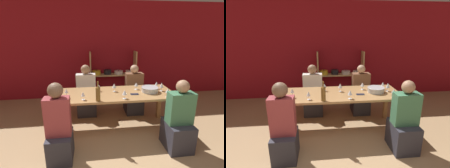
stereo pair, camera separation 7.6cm
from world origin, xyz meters
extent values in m
cube|color=maroon|center=(0.00, 3.83, 1.35)|extent=(8.80, 0.06, 2.70)
cube|color=tan|center=(-0.30, 3.63, 0.68)|extent=(0.04, 0.30, 1.35)
cube|color=tan|center=(0.98, 3.63, 0.68)|extent=(0.04, 0.30, 1.35)
cube|color=tan|center=(0.34, 3.63, 0.02)|extent=(1.28, 0.30, 0.04)
cylinder|color=red|center=(-0.14, 3.63, 0.08)|extent=(0.17, 0.17, 0.09)
sphere|color=black|center=(-0.14, 3.63, 0.14)|extent=(0.02, 0.02, 0.02)
cylinder|color=#338447|center=(0.18, 3.63, 0.11)|extent=(0.19, 0.19, 0.14)
sphere|color=black|center=(0.18, 3.63, 0.19)|extent=(0.02, 0.02, 0.02)
cylinder|color=black|center=(0.50, 3.63, 0.10)|extent=(0.16, 0.16, 0.13)
sphere|color=black|center=(0.50, 3.63, 0.18)|extent=(0.02, 0.02, 0.02)
cylinder|color=gold|center=(0.82, 3.63, 0.08)|extent=(0.22, 0.22, 0.10)
sphere|color=black|center=(0.82, 3.63, 0.14)|extent=(0.02, 0.02, 0.02)
cube|color=tan|center=(0.34, 3.63, 0.69)|extent=(1.28, 0.30, 0.04)
cylinder|color=gold|center=(-0.14, 3.63, 0.77)|extent=(0.24, 0.24, 0.12)
sphere|color=black|center=(-0.14, 3.63, 0.84)|extent=(0.02, 0.02, 0.02)
cylinder|color=black|center=(0.18, 3.63, 0.78)|extent=(0.21, 0.21, 0.13)
sphere|color=black|center=(0.18, 3.63, 0.85)|extent=(0.02, 0.02, 0.02)
cylinder|color=silver|center=(0.50, 3.63, 0.76)|extent=(0.25, 0.25, 0.09)
sphere|color=black|center=(0.50, 3.63, 0.82)|extent=(0.02, 0.02, 0.02)
cylinder|color=silver|center=(0.82, 3.63, 0.76)|extent=(0.22, 0.22, 0.09)
sphere|color=black|center=(0.82, 3.63, 0.82)|extent=(0.02, 0.02, 0.02)
cube|color=#AD7F4C|center=(0.09, 1.89, 0.74)|extent=(2.35, 0.86, 0.04)
cube|color=#AD7F4C|center=(-1.00, 1.54, 0.36)|extent=(0.08, 0.08, 0.72)
cube|color=#AD7F4C|center=(1.19, 1.54, 0.36)|extent=(0.08, 0.08, 0.72)
cube|color=#AD7F4C|center=(-1.00, 2.24, 0.36)|extent=(0.08, 0.08, 0.72)
cube|color=#AD7F4C|center=(1.19, 2.24, 0.36)|extent=(0.08, 0.08, 0.72)
cylinder|color=#B7BABC|center=(0.82, 1.86, 0.81)|extent=(0.32, 0.32, 0.10)
torus|color=#B7BABC|center=(0.82, 1.86, 0.85)|extent=(0.33, 0.33, 0.01)
cylinder|color=brown|center=(-0.20, 1.53, 0.88)|extent=(0.08, 0.08, 0.23)
cone|color=brown|center=(-0.20, 1.53, 1.01)|extent=(0.08, 0.08, 0.04)
cylinder|color=brown|center=(-0.20, 1.53, 1.06)|extent=(0.03, 0.03, 0.07)
cylinder|color=white|center=(0.60, 2.05, 0.76)|extent=(0.07, 0.07, 0.00)
cylinder|color=white|center=(0.60, 2.05, 0.80)|extent=(0.01, 0.01, 0.07)
cone|color=white|center=(0.60, 2.05, 0.87)|extent=(0.08, 0.08, 0.07)
cylinder|color=beige|center=(0.60, 2.05, 0.85)|extent=(0.04, 0.04, 0.03)
cylinder|color=white|center=(-0.75, 1.75, 0.76)|extent=(0.06, 0.06, 0.00)
cylinder|color=white|center=(-0.75, 1.75, 0.81)|extent=(0.01, 0.01, 0.09)
cone|color=white|center=(-0.75, 1.75, 0.89)|extent=(0.06, 0.06, 0.08)
cylinder|color=beige|center=(-0.75, 1.75, 0.87)|extent=(0.03, 0.03, 0.03)
cylinder|color=white|center=(0.14, 1.98, 0.76)|extent=(0.06, 0.06, 0.00)
cylinder|color=white|center=(0.14, 1.98, 0.80)|extent=(0.01, 0.01, 0.07)
cone|color=white|center=(0.14, 1.98, 0.88)|extent=(0.08, 0.08, 0.09)
cylinder|color=maroon|center=(0.14, 1.98, 0.85)|extent=(0.04, 0.04, 0.03)
cylinder|color=white|center=(1.04, 1.55, 0.76)|extent=(0.06, 0.06, 0.00)
cylinder|color=white|center=(1.04, 1.55, 0.80)|extent=(0.01, 0.01, 0.08)
cone|color=white|center=(1.04, 1.55, 0.88)|extent=(0.08, 0.08, 0.07)
cylinder|color=white|center=(-0.17, 2.04, 0.76)|extent=(0.06, 0.06, 0.00)
cylinder|color=white|center=(-0.17, 2.04, 0.80)|extent=(0.01, 0.01, 0.07)
cone|color=white|center=(-0.17, 2.04, 0.87)|extent=(0.08, 0.08, 0.07)
cylinder|color=maroon|center=(-0.17, 2.04, 0.85)|extent=(0.04, 0.04, 0.03)
cylinder|color=white|center=(1.01, 2.01, 0.76)|extent=(0.07, 0.07, 0.00)
cylinder|color=white|center=(1.01, 2.01, 0.80)|extent=(0.01, 0.01, 0.08)
cone|color=white|center=(1.01, 2.01, 0.88)|extent=(0.06, 0.06, 0.07)
cylinder|color=maroon|center=(1.01, 2.01, 0.86)|extent=(0.04, 0.04, 0.03)
cylinder|color=white|center=(1.06, 1.89, 0.76)|extent=(0.06, 0.06, 0.00)
cylinder|color=white|center=(1.06, 1.89, 0.80)|extent=(0.01, 0.01, 0.07)
cone|color=white|center=(1.06, 1.89, 0.88)|extent=(0.08, 0.08, 0.10)
cylinder|color=beige|center=(1.06, 1.89, 0.85)|extent=(0.04, 0.04, 0.04)
cylinder|color=white|center=(-0.91, 1.86, 0.76)|extent=(0.07, 0.07, 0.00)
cylinder|color=white|center=(-0.91, 1.86, 0.80)|extent=(0.01, 0.01, 0.07)
cone|color=white|center=(-0.91, 1.86, 0.87)|extent=(0.07, 0.07, 0.08)
cylinder|color=white|center=(0.26, 1.57, 0.76)|extent=(0.07, 0.07, 0.00)
cylinder|color=white|center=(0.26, 1.57, 0.80)|extent=(0.01, 0.01, 0.07)
cone|color=white|center=(0.26, 1.57, 0.87)|extent=(0.08, 0.08, 0.08)
cylinder|color=beige|center=(0.26, 1.57, 0.85)|extent=(0.04, 0.04, 0.03)
cylinder|color=white|center=(-0.45, 1.61, 0.76)|extent=(0.06, 0.06, 0.00)
cylinder|color=white|center=(-0.45, 1.61, 0.79)|extent=(0.01, 0.01, 0.06)
cone|color=white|center=(-0.45, 1.61, 0.87)|extent=(0.07, 0.07, 0.08)
cube|color=#1E2338|center=(0.49, 1.76, 0.76)|extent=(0.15, 0.08, 0.01)
cube|color=#2D2D38|center=(1.08, 1.15, 0.23)|extent=(0.40, 0.50, 0.46)
cube|color=#3D7551|center=(1.08, 1.15, 0.72)|extent=(0.40, 0.22, 0.52)
sphere|color=#9E7556|center=(1.08, 1.15, 1.08)|extent=(0.20, 0.20, 0.20)
cube|color=#2D2D38|center=(0.70, 2.60, 0.23)|extent=(0.40, 0.50, 0.46)
cube|color=brown|center=(0.70, 2.60, 0.71)|extent=(0.40, 0.22, 0.50)
sphere|color=tan|center=(0.70, 2.60, 1.06)|extent=(0.19, 0.19, 0.19)
cube|color=#2D2D38|center=(-0.80, 1.12, 0.21)|extent=(0.36, 0.45, 0.42)
cube|color=#99383D|center=(-0.80, 1.12, 0.71)|extent=(0.36, 0.20, 0.58)
sphere|color=brown|center=(-0.80, 1.12, 1.11)|extent=(0.22, 0.22, 0.22)
cube|color=#2D2D38|center=(-0.42, 2.67, 0.22)|extent=(0.43, 0.54, 0.44)
cube|color=silver|center=(-0.42, 2.67, 0.70)|extent=(0.43, 0.24, 0.52)
sphere|color=#9E7556|center=(-0.42, 2.67, 1.07)|extent=(0.21, 0.21, 0.21)
camera|label=1|loc=(-0.33, -1.22, 1.88)|focal=28.00mm
camera|label=2|loc=(-0.25, -1.23, 1.88)|focal=28.00mm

